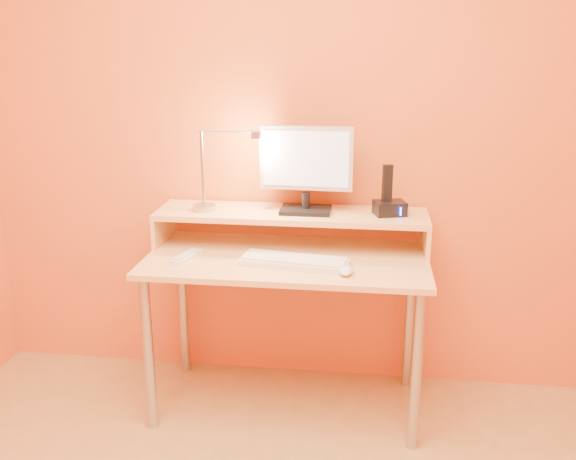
# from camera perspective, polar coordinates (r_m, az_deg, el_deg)

# --- Properties ---
(wall_back) EXTENTS (3.00, 0.04, 2.50)m
(wall_back) POSITION_cam_1_polar(r_m,az_deg,el_deg) (2.86, 0.74, 9.77)
(wall_back) COLOR orange
(wall_back) RESTS_ON floor
(desk_leg_fl) EXTENTS (0.04, 0.04, 0.69)m
(desk_leg_fl) POSITION_cam_1_polar(r_m,az_deg,el_deg) (2.72, -12.59, -11.05)
(desk_leg_fl) COLOR #ACABB0
(desk_leg_fl) RESTS_ON floor
(desk_leg_fr) EXTENTS (0.04, 0.04, 0.69)m
(desk_leg_fr) POSITION_cam_1_polar(r_m,az_deg,el_deg) (2.59, 11.62, -12.57)
(desk_leg_fr) COLOR #ACABB0
(desk_leg_fr) RESTS_ON floor
(desk_leg_bl) EXTENTS (0.04, 0.04, 0.69)m
(desk_leg_bl) POSITION_cam_1_polar(r_m,az_deg,el_deg) (3.15, -9.54, -6.90)
(desk_leg_bl) COLOR #ACABB0
(desk_leg_bl) RESTS_ON floor
(desk_leg_br) EXTENTS (0.04, 0.04, 0.69)m
(desk_leg_br) POSITION_cam_1_polar(r_m,az_deg,el_deg) (3.03, 11.00, -7.95)
(desk_leg_br) COLOR #ACABB0
(desk_leg_br) RESTS_ON floor
(desk_lower) EXTENTS (1.20, 0.60, 0.02)m
(desk_lower) POSITION_cam_1_polar(r_m,az_deg,el_deg) (2.68, -0.10, -2.70)
(desk_lower) COLOR #EFBB77
(desk_lower) RESTS_ON floor
(shelf_riser_left) EXTENTS (0.02, 0.30, 0.14)m
(shelf_riser_left) POSITION_cam_1_polar(r_m,az_deg,el_deg) (2.92, -11.28, 0.31)
(shelf_riser_left) COLOR #EFBB77
(shelf_riser_left) RESTS_ON desk_lower
(shelf_riser_right) EXTENTS (0.02, 0.30, 0.14)m
(shelf_riser_right) POSITION_cam_1_polar(r_m,az_deg,el_deg) (2.78, 12.46, -0.58)
(shelf_riser_right) COLOR #EFBB77
(shelf_riser_right) RESTS_ON desk_lower
(desk_shelf) EXTENTS (1.20, 0.30, 0.02)m
(desk_shelf) POSITION_cam_1_polar(r_m,az_deg,el_deg) (2.77, 0.30, 1.46)
(desk_shelf) COLOR #EFBB77
(desk_shelf) RESTS_ON desk_lower
(monitor_foot) EXTENTS (0.22, 0.16, 0.02)m
(monitor_foot) POSITION_cam_1_polar(r_m,az_deg,el_deg) (2.76, 1.63, 1.84)
(monitor_foot) COLOR black
(monitor_foot) RESTS_ON desk_shelf
(monitor_neck) EXTENTS (0.04, 0.04, 0.07)m
(monitor_neck) POSITION_cam_1_polar(r_m,az_deg,el_deg) (2.75, 1.63, 2.73)
(monitor_neck) COLOR black
(monitor_neck) RESTS_ON monitor_foot
(monitor_panel) EXTENTS (0.41, 0.05, 0.28)m
(monitor_panel) POSITION_cam_1_polar(r_m,az_deg,el_deg) (2.72, 1.69, 6.56)
(monitor_panel) COLOR silver
(monitor_panel) RESTS_ON monitor_neck
(monitor_back) EXTENTS (0.36, 0.03, 0.23)m
(monitor_back) POSITION_cam_1_polar(r_m,az_deg,el_deg) (2.74, 1.74, 6.65)
(monitor_back) COLOR black
(monitor_back) RESTS_ON monitor_panel
(monitor_screen) EXTENTS (0.37, 0.02, 0.24)m
(monitor_screen) POSITION_cam_1_polar(r_m,az_deg,el_deg) (2.70, 1.65, 6.50)
(monitor_screen) COLOR white
(monitor_screen) RESTS_ON monitor_panel
(lamp_base) EXTENTS (0.10, 0.10, 0.02)m
(lamp_base) POSITION_cam_1_polar(r_m,az_deg,el_deg) (2.81, -7.66, 2.04)
(lamp_base) COLOR #ACABB0
(lamp_base) RESTS_ON desk_shelf
(lamp_post) EXTENTS (0.01, 0.01, 0.33)m
(lamp_post) POSITION_cam_1_polar(r_m,az_deg,el_deg) (2.77, -7.80, 5.60)
(lamp_post) COLOR #ACABB0
(lamp_post) RESTS_ON lamp_base
(lamp_arm) EXTENTS (0.24, 0.01, 0.01)m
(lamp_arm) POSITION_cam_1_polar(r_m,az_deg,el_deg) (2.71, -5.46, 8.98)
(lamp_arm) COLOR #ACABB0
(lamp_arm) RESTS_ON lamp_post
(lamp_head) EXTENTS (0.04, 0.04, 0.03)m
(lamp_head) POSITION_cam_1_polar(r_m,az_deg,el_deg) (2.69, -2.93, 8.65)
(lamp_head) COLOR #ACABB0
(lamp_head) RESTS_ON lamp_arm
(lamp_bulb) EXTENTS (0.03, 0.03, 0.00)m
(lamp_bulb) POSITION_cam_1_polar(r_m,az_deg,el_deg) (2.69, -2.93, 8.31)
(lamp_bulb) COLOR #FFEAC6
(lamp_bulb) RESTS_ON lamp_head
(phone_dock) EXTENTS (0.15, 0.13, 0.06)m
(phone_dock) POSITION_cam_1_polar(r_m,az_deg,el_deg) (2.74, 9.26, 1.99)
(phone_dock) COLOR black
(phone_dock) RESTS_ON desk_shelf
(phone_handset) EXTENTS (0.05, 0.04, 0.16)m
(phone_handset) POSITION_cam_1_polar(r_m,az_deg,el_deg) (2.71, 9.05, 4.24)
(phone_handset) COLOR black
(phone_handset) RESTS_ON phone_dock
(phone_led) EXTENTS (0.01, 0.00, 0.04)m
(phone_led) POSITION_cam_1_polar(r_m,az_deg,el_deg) (2.69, 10.24, 1.67)
(phone_led) COLOR #1649FF
(phone_led) RESTS_ON phone_dock
(keyboard) EXTENTS (0.46, 0.20, 0.02)m
(keyboard) POSITION_cam_1_polar(r_m,az_deg,el_deg) (2.57, 0.56, -2.95)
(keyboard) COLOR silver
(keyboard) RESTS_ON desk_lower
(mouse) EXTENTS (0.06, 0.10, 0.03)m
(mouse) POSITION_cam_1_polar(r_m,az_deg,el_deg) (2.48, 5.30, -3.67)
(mouse) COLOR silver
(mouse) RESTS_ON desk_lower
(remote_control) EXTENTS (0.10, 0.19, 0.02)m
(remote_control) POSITION_cam_1_polar(r_m,az_deg,el_deg) (2.68, -9.26, -2.42)
(remote_control) COLOR silver
(remote_control) RESTS_ON desk_lower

